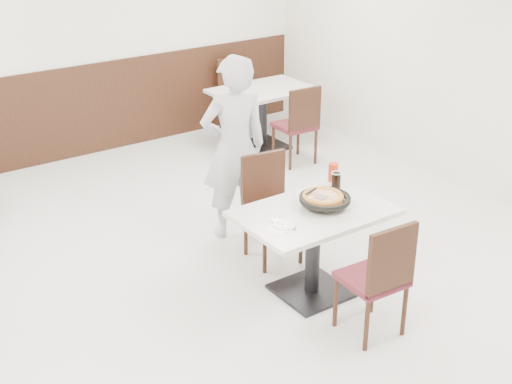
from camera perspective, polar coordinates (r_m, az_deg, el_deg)
floor at (r=6.18m, az=-0.48°, el=-6.60°), size 7.00×7.00×0.00m
wall_back at (r=8.61m, az=-14.07°, el=11.77°), size 6.00×0.04×2.80m
wall_right at (r=7.62m, az=18.74°, el=9.62°), size 0.04×7.00×2.80m
wainscot_back at (r=8.80m, az=-13.46°, el=6.36°), size 5.90×0.03×1.10m
main_table at (r=5.76m, az=4.56°, el=-4.84°), size 1.21×0.81×0.75m
chair_near at (r=5.31m, az=9.26°, el=-6.64°), size 0.44×0.44×0.95m
chair_far at (r=6.20m, az=1.39°, el=-1.52°), size 0.47×0.47×0.95m
trivet at (r=5.66m, az=5.04°, el=-0.97°), size 0.12×0.12×0.04m
pizza_pan at (r=5.64m, az=5.52°, el=-0.80°), size 0.33×0.33×0.01m
pizza at (r=5.66m, az=5.36°, el=-0.50°), size 0.33×0.33×0.02m
pizza_server at (r=5.61m, az=5.23°, el=-0.37°), size 0.08×0.10×0.00m
napkin at (r=5.30m, az=1.84°, el=-2.95°), size 0.20×0.20×0.00m
side_plate at (r=5.33m, az=2.29°, el=-2.65°), size 0.17×0.17×0.01m
fork at (r=5.34m, az=2.17°, el=-2.50°), size 0.05×0.15×0.00m
cola_glass at (r=5.98m, az=6.43°, el=0.92°), size 0.08×0.08×0.13m
red_cup at (r=6.10m, az=6.19°, el=1.58°), size 0.08×0.08×0.16m
diner_person at (r=6.50m, az=-1.76°, el=3.53°), size 0.71×0.54×1.73m
bg_table_right at (r=8.83m, az=0.50°, el=5.91°), size 1.22×0.83×0.75m
bg_chair_right_near at (r=8.35m, az=3.13°, el=5.47°), size 0.44×0.44×0.95m
bg_chair_right_far at (r=9.33m, az=-1.48°, el=7.56°), size 0.52×0.52×0.95m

